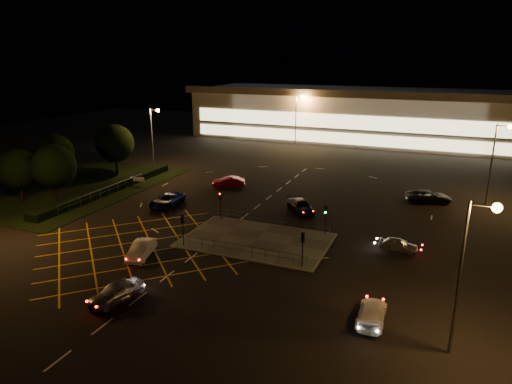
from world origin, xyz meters
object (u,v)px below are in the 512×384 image
at_px(car_circ_red, 229,182).
at_px(car_east_grey, 429,197).
at_px(signal_se, 303,242).
at_px(car_left_blue, 167,200).
at_px(car_far_dkgrey, 301,206).
at_px(car_near_silver, 116,292).
at_px(car_queue_white, 141,250).
at_px(car_right_silver, 398,244).
at_px(signal_sw, 183,223).
at_px(car_approach_white, 372,313).
at_px(signal_nw, 220,200).
at_px(signal_ne, 326,214).

bearing_deg(car_circ_red, car_east_grey, 74.90).
xyz_separation_m(signal_se, car_circ_red, (-16.97, 20.37, -1.63)).
distance_m(car_left_blue, car_far_dkgrey, 16.40).
relative_size(signal_se, car_near_silver, 0.71).
bearing_deg(car_queue_white, car_far_dkgrey, 45.63).
relative_size(car_left_blue, car_far_dkgrey, 1.12).
height_order(car_near_silver, car_right_silver, car_near_silver).
distance_m(car_left_blue, car_east_grey, 32.72).
bearing_deg(car_queue_white, signal_se, -1.14).
relative_size(signal_sw, car_approach_white, 0.69).
bearing_deg(car_right_silver, car_circ_red, 63.12).
height_order(car_near_silver, car_far_dkgrey, car_near_silver).
bearing_deg(car_east_grey, signal_sw, 122.47).
height_order(signal_nw, car_approach_white, signal_nw).
height_order(signal_sw, signal_se, same).
relative_size(signal_sw, signal_ne, 1.00).
relative_size(signal_sw, car_queue_white, 0.72).
xyz_separation_m(car_east_grey, car_approach_white, (-2.37, -29.99, -0.11)).
distance_m(signal_sw, car_near_silver, 11.02).
bearing_deg(car_approach_white, signal_sw, -20.57).
height_order(signal_ne, car_near_silver, signal_ne).
bearing_deg(car_right_silver, signal_nw, 88.91).
xyz_separation_m(car_queue_white, car_right_silver, (21.70, 10.55, -0.10)).
bearing_deg(signal_se, car_right_silver, -136.79).
xyz_separation_m(signal_sw, car_east_grey, (21.33, 23.70, -1.60)).
distance_m(signal_sw, car_circ_red, 21.03).
relative_size(car_queue_white, car_right_silver, 1.21).
height_order(car_circ_red, car_approach_white, car_circ_red).
bearing_deg(car_queue_white, signal_nw, 63.44).
height_order(signal_se, car_right_silver, signal_se).
bearing_deg(car_near_silver, signal_ne, 74.97).
height_order(car_left_blue, car_far_dkgrey, car_left_blue).
bearing_deg(car_east_grey, car_approach_white, 159.93).
bearing_deg(signal_nw, signal_sw, -90.00).
distance_m(car_near_silver, car_far_dkgrey, 25.86).
height_order(signal_nw, signal_ne, same).
relative_size(signal_se, car_circ_red, 0.70).
distance_m(car_queue_white, car_approach_white, 21.44).
bearing_deg(signal_se, car_far_dkgrey, -72.35).
bearing_deg(car_queue_white, car_right_silver, 10.65).
bearing_deg(car_queue_white, car_circ_red, 81.05).
relative_size(signal_sw, car_circ_red, 0.70).
bearing_deg(car_queue_white, car_east_grey, 33.85).
xyz_separation_m(signal_ne, car_east_grey, (9.33, 15.72, -1.60)).
distance_m(car_left_blue, car_approach_white, 31.74).
xyz_separation_m(car_left_blue, car_right_silver, (27.73, -2.96, -0.16)).
xyz_separation_m(car_left_blue, car_far_dkgrey, (15.86, 4.16, -0.05)).
relative_size(car_near_silver, car_far_dkgrey, 0.89).
relative_size(car_far_dkgrey, car_east_grey, 0.90).
bearing_deg(signal_ne, signal_nw, 180.00).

